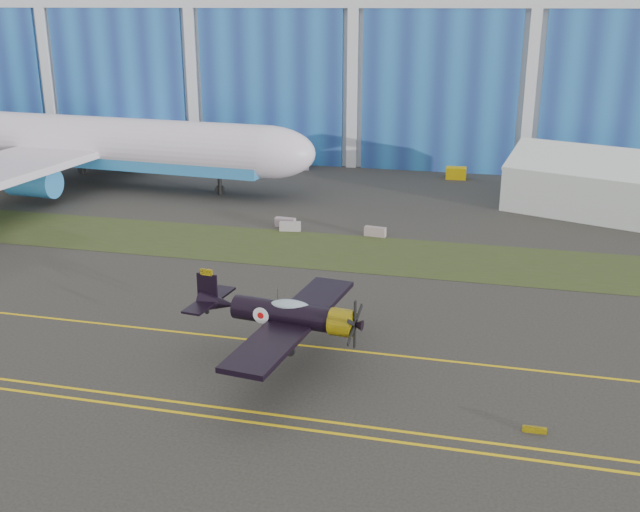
% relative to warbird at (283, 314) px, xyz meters
% --- Properties ---
extents(ground, '(260.00, 260.00, 0.00)m').
position_rel_warbird_xyz_m(ground, '(-7.60, 7.91, -3.36)').
color(ground, '#36352F').
rests_on(ground, ground).
extents(grass_median, '(260.00, 10.00, 0.02)m').
position_rel_warbird_xyz_m(grass_median, '(-7.60, 21.91, -3.34)').
color(grass_median, '#475128').
rests_on(grass_median, ground).
extents(hangar, '(220.00, 45.70, 30.00)m').
position_rel_warbird_xyz_m(hangar, '(-7.60, 79.69, 11.60)').
color(hangar, silver).
rests_on(hangar, ground).
extents(taxiway_centreline, '(200.00, 0.20, 0.02)m').
position_rel_warbird_xyz_m(taxiway_centreline, '(-7.60, 2.91, -3.35)').
color(taxiway_centreline, yellow).
rests_on(taxiway_centreline, ground).
extents(edge_line_near, '(80.00, 0.20, 0.02)m').
position_rel_warbird_xyz_m(edge_line_near, '(-7.60, -6.59, -3.35)').
color(edge_line_near, yellow).
rests_on(edge_line_near, ground).
extents(edge_line_far, '(80.00, 0.20, 0.02)m').
position_rel_warbird_xyz_m(edge_line_far, '(-7.60, -5.59, -3.35)').
color(edge_line_far, yellow).
rests_on(edge_line_far, ground).
extents(guard_board_right, '(1.20, 0.15, 0.35)m').
position_rel_warbird_xyz_m(guard_board_right, '(14.40, -4.09, -3.19)').
color(guard_board_right, yellow).
rests_on(guard_board_right, ground).
extents(warbird, '(13.36, 15.47, 4.20)m').
position_rel_warbird_xyz_m(warbird, '(0.00, 0.00, 0.00)').
color(warbird, black).
rests_on(warbird, ground).
extents(jetliner, '(69.86, 60.62, 22.98)m').
position_rel_warbird_xyz_m(jetliner, '(-37.20, 40.14, 8.13)').
color(jetliner, white).
rests_on(jetliner, ground).
extents(tent, '(17.88, 15.57, 6.95)m').
position_rel_warbird_xyz_m(tent, '(20.59, 41.59, 0.11)').
color(tent, white).
rests_on(tent, ground).
extents(shipping_container, '(6.97, 4.57, 2.81)m').
position_rel_warbird_xyz_m(shipping_container, '(-16.00, 53.82, -1.96)').
color(shipping_container, silver).
rests_on(shipping_container, ground).
extents(tug, '(2.52, 1.63, 1.43)m').
position_rel_warbird_xyz_m(tug, '(6.35, 53.29, -2.65)').
color(tug, yellow).
rests_on(tug, ground).
extents(barrier_a, '(2.05, 0.78, 0.90)m').
position_rel_warbird_xyz_m(barrier_a, '(-8.20, 28.16, -2.91)').
color(barrier_a, '#9F8892').
rests_on(barrier_a, ground).
extents(barrier_b, '(2.07, 0.90, 0.90)m').
position_rel_warbird_xyz_m(barrier_b, '(-7.36, 26.92, -2.91)').
color(barrier_b, '#9F9494').
rests_on(barrier_b, ground).
extents(barrier_c, '(2.06, 0.88, 0.90)m').
position_rel_warbird_xyz_m(barrier_c, '(0.79, 27.14, -2.91)').
color(barrier_c, gray).
rests_on(barrier_c, ground).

